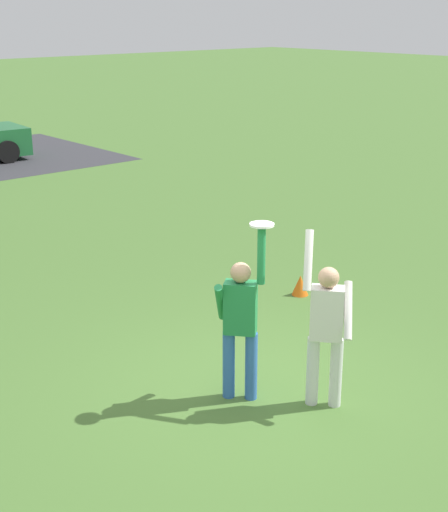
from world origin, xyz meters
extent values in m
plane|color=#4C7533|center=(0.00, 0.00, 0.00)|extent=(120.00, 120.00, 0.00)
cylinder|color=#3366B7|center=(-0.35, 0.13, 0.41)|extent=(0.14, 0.14, 0.82)
cylinder|color=#3366B7|center=(-0.19, -0.07, 0.41)|extent=(0.14, 0.14, 0.82)
cube|color=#238447|center=(-0.27, 0.03, 1.12)|extent=(0.40, 0.42, 0.60)
sphere|color=tan|center=(-0.27, 0.03, 1.53)|extent=(0.23, 0.23, 0.23)
cylinder|color=#238447|center=(-0.41, 0.21, 1.17)|extent=(0.41, 0.36, 0.59)
cylinder|color=#238447|center=(-0.13, -0.14, 1.75)|extent=(0.09, 0.09, 0.66)
cylinder|color=silver|center=(0.41, -0.81, 0.41)|extent=(0.14, 0.14, 0.82)
cylinder|color=silver|center=(0.25, -0.61, 0.41)|extent=(0.14, 0.14, 0.82)
cube|color=silver|center=(0.33, -0.71, 1.12)|extent=(0.40, 0.42, 0.60)
sphere|color=tan|center=(0.33, -0.71, 1.53)|extent=(0.23, 0.23, 0.23)
cylinder|color=silver|center=(0.47, -0.88, 1.17)|extent=(0.41, 0.36, 0.59)
cylinder|color=silver|center=(0.19, -0.54, 1.72)|extent=(0.30, 0.27, 0.65)
cylinder|color=white|center=(-0.13, -0.14, 2.09)|extent=(0.27, 0.27, 0.02)
cylinder|color=black|center=(4.01, 14.73, 0.33)|extent=(0.68, 0.28, 0.66)
cone|color=orange|center=(2.65, 1.81, 0.16)|extent=(0.26, 0.26, 0.32)
camera|label=1|loc=(-5.48, -5.61, 4.27)|focal=52.25mm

